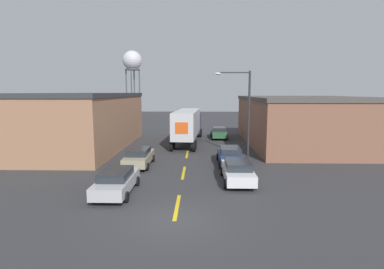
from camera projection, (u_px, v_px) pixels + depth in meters
The scene contains 12 objects.
ground_plane at pixel (174, 220), 14.17m from camera, with size 160.00×160.00×0.00m, color #333335.
road_centerline at pixel (184, 173), 22.57m from camera, with size 0.20×17.17×0.01m.
warehouse_left at pixel (87, 121), 32.40m from camera, with size 8.37×19.50×5.93m.
warehouse_right at pixel (304, 121), 34.07m from camera, with size 12.71×18.44×5.52m.
semi_truck at pixel (188, 123), 35.80m from camera, with size 3.44×13.26×3.94m.
parked_car_right_far at pixel (219, 132), 39.36m from camera, with size 2.06×4.78×1.48m.
parked_car_left_near at pixel (117, 181), 17.84m from camera, with size 2.06×4.78×1.48m.
parked_car_left_far at pixel (139, 157), 24.51m from camera, with size 2.06×4.78×1.48m.
parked_car_right_mid at pixel (230, 155), 25.06m from camera, with size 2.06×4.78×1.48m.
parked_car_right_near at pixel (238, 171), 20.15m from camera, with size 2.06×4.78×1.48m.
water_tower at pixel (132, 62), 71.06m from camera, with size 4.54×4.54×15.78m.
street_lamp at pixel (244, 108), 26.54m from camera, with size 3.17×0.32×7.88m.
Camera 1 is at (1.15, -13.43, 6.02)m, focal length 28.00 mm.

